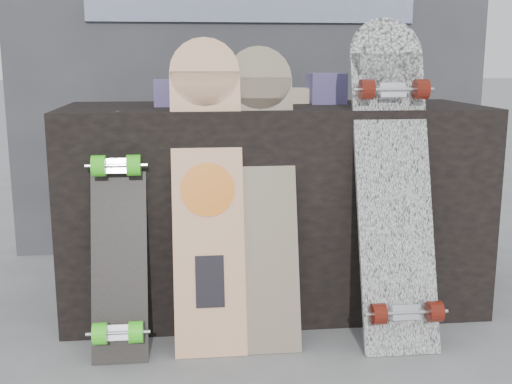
{
  "coord_description": "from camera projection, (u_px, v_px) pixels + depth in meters",
  "views": [
    {
      "loc": [
        -0.34,
        -1.97,
        0.98
      ],
      "look_at": [
        -0.1,
        0.2,
        0.52
      ],
      "focal_mm": 45.0,
      "sensor_mm": 36.0,
      "label": 1
    }
  ],
  "objects": [
    {
      "name": "ground",
      "position": [
        293.0,
        356.0,
        2.15
      ],
      "size": [
        60.0,
        60.0,
        0.0
      ],
      "primitive_type": "plane",
      "color": "slate",
      "rests_on": "ground"
    },
    {
      "name": "longboard_celtic",
      "position": [
        263.0,
        187.0,
        2.21
      ],
      "size": [
        0.23,
        0.32,
        1.02
      ],
      "rotation": [
        -0.29,
        0.0,
        0.0
      ],
      "color": "tan",
      "rests_on": "ground"
    },
    {
      "name": "booth",
      "position": [
        251.0,
        33.0,
        3.24
      ],
      "size": [
        2.4,
        0.22,
        2.2
      ],
      "color": "#38383D",
      "rests_on": "ground"
    },
    {
      "name": "longboard_cascadia",
      "position": [
        394.0,
        175.0,
        2.21
      ],
      "size": [
        0.26,
        0.42,
        1.12
      ],
      "rotation": [
        -0.31,
        0.0,
        0.0
      ],
      "color": "white",
      "rests_on": "ground"
    },
    {
      "name": "vendor_table",
      "position": [
        273.0,
        206.0,
        2.55
      ],
      "size": [
        1.6,
        0.6,
        0.8
      ],
      "primitive_type": "cube",
      "color": "black",
      "rests_on": "ground"
    },
    {
      "name": "skateboard_dark",
      "position": [
        118.0,
        233.0,
        2.12
      ],
      "size": [
        0.18,
        0.33,
        0.8
      ],
      "rotation": [
        -0.32,
        0.0,
        0.0
      ],
      "color": "black",
      "rests_on": "ground"
    },
    {
      "name": "longboard_geisha",
      "position": [
        207.0,
        185.0,
        2.17
      ],
      "size": [
        0.24,
        0.3,
        1.05
      ],
      "rotation": [
        -0.27,
        0.0,
        0.0
      ],
      "color": "#CFB38C",
      "rests_on": "ground"
    },
    {
      "name": "merch_box_small",
      "position": [
        326.0,
        88.0,
        2.56
      ],
      "size": [
        0.14,
        0.14,
        0.12
      ],
      "primitive_type": "cube",
      "color": "#45356D",
      "rests_on": "vendor_table"
    },
    {
      "name": "merch_box_flat",
      "position": [
        289.0,
        96.0,
        2.59
      ],
      "size": [
        0.22,
        0.1,
        0.06
      ],
      "primitive_type": "cube",
      "color": "#D1B78C",
      "rests_on": "vendor_table"
    },
    {
      "name": "merch_box_purple",
      "position": [
        178.0,
        93.0,
        2.43
      ],
      "size": [
        0.18,
        0.12,
        0.1
      ],
      "primitive_type": "cube",
      "color": "#45356D",
      "rests_on": "vendor_table"
    }
  ]
}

